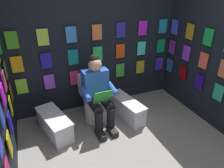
{
  "coord_description": "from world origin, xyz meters",
  "views": [
    {
      "loc": [
        1.12,
        1.39,
        2.21
      ],
      "look_at": [
        0.09,
        -1.1,
        0.85
      ],
      "focal_mm": 33.67,
      "sensor_mm": 36.0,
      "label": 1
    }
  ],
  "objects_px": {
    "toilet": "(94,101)",
    "person_reading": "(98,92)",
    "comic_longbox_far": "(54,124)",
    "comic_longbox_near": "(126,108)"
  },
  "relations": [
    {
      "from": "toilet",
      "to": "person_reading",
      "type": "xyz_separation_m",
      "value": [
        -0.01,
        0.23,
        0.27
      ]
    },
    {
      "from": "toilet",
      "to": "comic_longbox_far",
      "type": "height_order",
      "value": "toilet"
    },
    {
      "from": "comic_longbox_near",
      "to": "comic_longbox_far",
      "type": "height_order",
      "value": "comic_longbox_near"
    },
    {
      "from": "person_reading",
      "to": "comic_longbox_near",
      "type": "distance_m",
      "value": 0.67
    },
    {
      "from": "toilet",
      "to": "person_reading",
      "type": "bearing_deg",
      "value": 89.71
    },
    {
      "from": "person_reading",
      "to": "comic_longbox_near",
      "type": "relative_size",
      "value": 1.4
    },
    {
      "from": "toilet",
      "to": "comic_longbox_far",
      "type": "bearing_deg",
      "value": 13.2
    },
    {
      "from": "toilet",
      "to": "comic_longbox_far",
      "type": "distance_m",
      "value": 0.76
    },
    {
      "from": "person_reading",
      "to": "comic_longbox_far",
      "type": "xyz_separation_m",
      "value": [
        0.72,
        -0.03,
        -0.43
      ]
    },
    {
      "from": "person_reading",
      "to": "toilet",
      "type": "bearing_deg",
      "value": -90.29
    }
  ]
}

